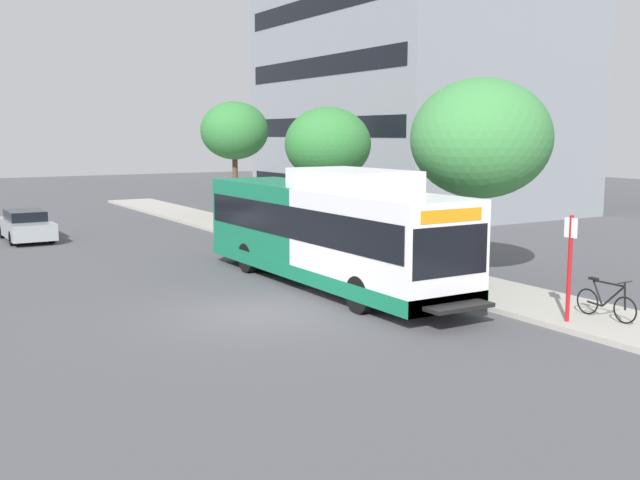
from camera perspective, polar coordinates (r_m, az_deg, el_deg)
name	(u,v)px	position (r m, az deg, el deg)	size (l,w,h in m)	color
ground_plane	(154,268)	(26.80, -12.63, -2.09)	(120.00, 120.00, 0.00)	#4C4C51
sidewalk_curb	(351,257)	(28.03, 2.40, -1.30)	(3.00, 56.00, 0.14)	#A8A399
transit_bus	(327,231)	(22.84, 0.54, 0.69)	(2.58, 12.25, 3.65)	white
bus_stop_sign_pole	(570,260)	(18.90, 18.57, -1.48)	(0.10, 0.36, 2.60)	red
bicycle_parked	(606,302)	(19.68, 21.06, -4.45)	(0.52, 1.76, 1.02)	black
street_tree_near_stop	(481,139)	(23.81, 12.21, 7.58)	(4.38, 4.38, 6.24)	#4C3823
street_tree_mid_block	(328,144)	(30.84, 0.60, 7.33)	(3.56, 3.56, 5.62)	#4C3823
street_tree_far_block	(234,131)	(39.49, -6.57, 8.29)	(3.54, 3.54, 6.19)	#4C3823
parked_car_far_lane	(26,225)	(35.23, -21.59, 1.04)	(1.80, 4.50, 1.33)	#93999E
lattice_comm_tower	(365,71)	(61.20, 3.48, 12.78)	(1.10, 1.10, 28.95)	#B7B7BC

